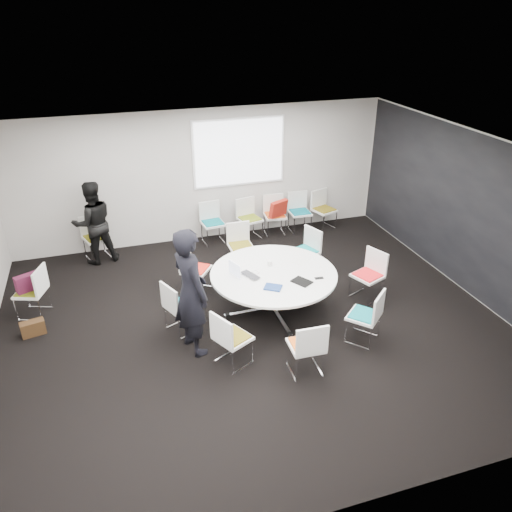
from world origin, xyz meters
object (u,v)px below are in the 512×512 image
object	(u,v)px
chair_ring_h	(364,325)
laptop	(253,274)
conference_table	(273,284)
chair_back_d	(299,219)
chair_ring_b	(305,260)
brown_bag	(33,328)
chair_ring_e	(182,315)
chair_back_a	(213,230)
chair_person_back	(97,245)
chair_ring_c	(241,254)
person_main	(191,292)
chair_ring_a	(367,284)
maroon_bag	(28,282)
chair_ring_g	(306,356)
cup	(270,263)
chair_back_b	(250,226)
chair_ring_d	(196,278)
chair_spare_left	(34,300)
chair_ring_f	(232,348)
chair_back_e	(323,217)
person_back	(93,223)
chair_back_c	(275,223)

from	to	relation	value
chair_ring_h	laptop	size ratio (longest dim) A/B	2.46
conference_table	chair_back_d	distance (m)	3.37
chair_ring_b	brown_bag	size ratio (longest dim) A/B	2.44
chair_ring_e	laptop	bearing A→B (deg)	72.39
chair_back_a	laptop	size ratio (longest dim) A/B	2.46
chair_person_back	chair_ring_c	bearing A→B (deg)	135.67
chair_ring_e	brown_bag	bearing A→B (deg)	-128.35
person_main	chair_back_a	bearing A→B (deg)	-35.93
chair_ring_c	laptop	xyz separation A→B (m)	(-0.26, -1.63, 0.47)
chair_ring_a	chair_ring_h	size ratio (longest dim) A/B	1.00
chair_ring_h	chair_person_back	xyz separation A→B (m)	(-3.81, 4.13, 0.00)
chair_ring_h	maroon_bag	world-z (taller)	chair_ring_h
chair_ring_g	chair_back_a	bearing A→B (deg)	95.55
cup	chair_back_d	bearing A→B (deg)	58.50
chair_back_b	cup	world-z (taller)	chair_back_b
chair_ring_d	cup	size ratio (longest dim) A/B	9.78
brown_bag	chair_spare_left	bearing A→B (deg)	90.19
person_main	cup	xyz separation A→B (m)	(1.50, 0.87, -0.22)
chair_ring_f	chair_ring_c	bearing A→B (deg)	134.75
chair_ring_b	chair_back_e	world-z (taller)	same
brown_bag	chair_ring_f	bearing A→B (deg)	-29.92
chair_back_b	person_back	distance (m)	3.28
chair_back_a	laptop	world-z (taller)	chair_back_a
chair_back_c	laptop	world-z (taller)	chair_back_c
conference_table	brown_bag	distance (m)	3.88
chair_ring_c	chair_person_back	distance (m)	2.96
chair_ring_a	chair_back_e	size ratio (longest dim) A/B	1.00
maroon_bag	conference_table	bearing A→B (deg)	-15.77
chair_back_e	maroon_bag	xyz separation A→B (m)	(-6.09, -1.81, 0.34)
chair_ring_c	chair_back_c	xyz separation A→B (m)	(1.15, 1.26, 0.00)
conference_table	chair_ring_b	distance (m)	1.50
chair_ring_e	brown_bag	world-z (taller)	chair_ring_e
chair_ring_c	chair_back_e	size ratio (longest dim) A/B	1.00
chair_spare_left	chair_ring_d	bearing A→B (deg)	-71.48
chair_ring_c	chair_ring_g	world-z (taller)	same
chair_back_c	cup	distance (m)	2.91
chair_ring_b	chair_ring_g	distance (m)	2.91
chair_ring_a	chair_ring_f	world-z (taller)	same
cup	maroon_bag	world-z (taller)	cup
chair_ring_b	chair_back_e	size ratio (longest dim) A/B	1.00
chair_person_back	person_main	world-z (taller)	person_main
cup	maroon_bag	distance (m)	3.96
laptop	chair_ring_b	bearing A→B (deg)	-76.31
chair_ring_c	chair_back_c	distance (m)	1.71
chair_ring_h	chair_person_back	world-z (taller)	same
laptop	chair_back_a	bearing A→B (deg)	-23.61
chair_back_b	person_back	bearing A→B (deg)	-10.32
chair_ring_b	chair_ring_f	distance (m)	3.00
chair_person_back	chair_back_d	bearing A→B (deg)	160.96
chair_ring_c	cup	distance (m)	1.50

